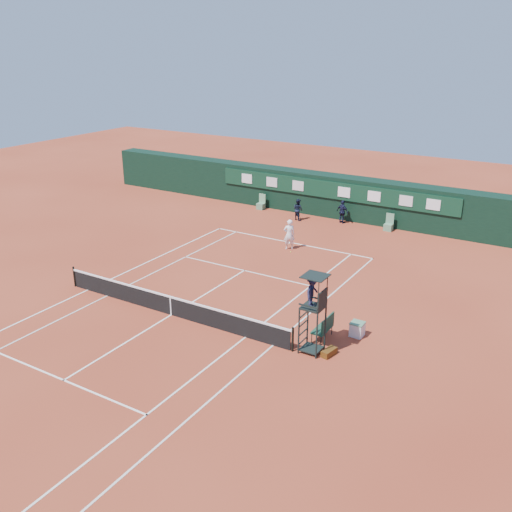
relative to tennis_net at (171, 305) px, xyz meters
The scene contains 14 objects.
ground 0.51m from the tennis_net, ahead, with size 90.00×90.00×0.00m, color #A53F27.
court_lines 0.50m from the tennis_net, ahead, with size 11.05×23.85×0.01m.
tennis_net is the anchor object (origin of this frame).
back_wall 18.77m from the tennis_net, 90.00° to the left, with size 40.00×1.65×3.00m.
linesman_chair_left 18.33m from the tennis_net, 107.46° to the left, with size 0.55×0.50×1.15m.
linesman_chair_right 18.05m from the tennis_net, 75.57° to the left, with size 0.55×0.50×1.15m.
umpire_chair 7.34m from the tennis_net, ahead, with size 0.96×0.95×3.42m.
player_bench 7.27m from the tennis_net, 12.90° to the left, with size 0.56×1.20×1.10m.
tennis_bag 7.86m from the tennis_net, ahead, with size 0.32×0.74×0.28m, color black.
cooler 8.60m from the tennis_net, 17.74° to the left, with size 0.57×0.57×0.65m.
tennis_ball 10.35m from the tennis_net, 85.26° to the left, with size 0.06×0.06×0.06m, color yellow.
player 10.81m from the tennis_net, 87.47° to the left, with size 0.69×0.45×1.89m, color white.
ball_kid_left 16.57m from the tennis_net, 96.39° to the left, with size 0.75×0.58×1.54m, color black.
ball_kid_right 17.44m from the tennis_net, 86.18° to the left, with size 0.96×0.40×1.63m, color black.
Camera 1 is at (15.80, -18.43, 12.08)m, focal length 40.00 mm.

